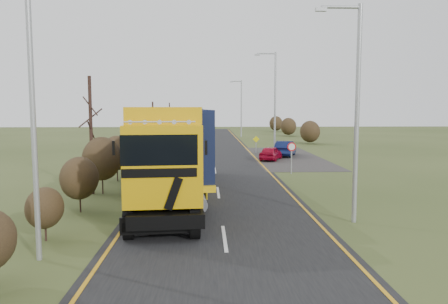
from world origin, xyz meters
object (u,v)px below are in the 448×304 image
Objects in this scene: lorry at (176,146)px; car_red_hatchback at (271,153)px; streetlight_near at (355,105)px; speed_sign at (292,152)px; car_blue_sedan at (285,149)px.

lorry is 4.71× the size of car_red_hatchback.
streetlight_near reaches higher than lorry.
car_blue_sedan is at bearing 81.82° from speed_sign.
lorry is at bearing -136.15° from speed_sign.
speed_sign is (0.28, -7.56, 0.88)m from car_red_hatchback.
car_blue_sedan is at bearing 86.09° from streetlight_near.
car_red_hatchback is 1.63× the size of speed_sign.
streetlight_near is (7.19, -5.42, 2.02)m from lorry.
streetlight_near is (0.23, -19.93, 3.97)m from car_red_hatchback.
speed_sign is at bearing 38.95° from lorry.
car_blue_sedan is at bearing 58.51° from lorry.
speed_sign is (7.24, 6.96, -1.08)m from lorry.
lorry reaches higher than speed_sign.
streetlight_near reaches higher than car_blue_sedan.
car_red_hatchback is at bearing 92.11° from speed_sign.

